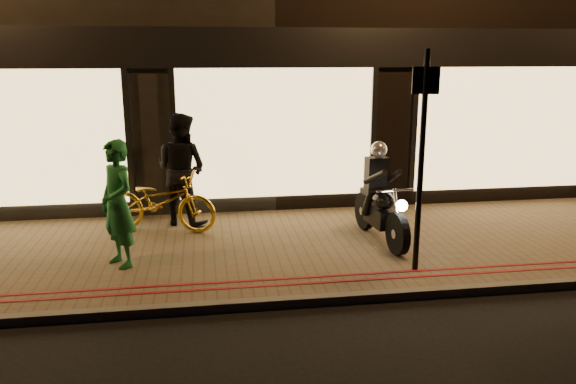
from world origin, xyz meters
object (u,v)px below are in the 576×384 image
at_px(sign_post, 422,151).
at_px(person_green, 118,204).
at_px(motorcycle, 380,203).
at_px(bicycle_gold, 160,202).

distance_m(sign_post, person_green, 4.23).
bearing_deg(motorcycle, bicycle_gold, 157.90).
bearing_deg(person_green, sign_post, 42.86).
bearing_deg(bicycle_gold, motorcycle, -87.31).
relative_size(sign_post, bicycle_gold, 1.55).
bearing_deg(person_green, motorcycle, 61.19).
relative_size(motorcycle, person_green, 1.08).
bearing_deg(sign_post, motorcycle, 95.29).
bearing_deg(sign_post, person_green, 169.13).
height_order(motorcycle, person_green, person_green).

